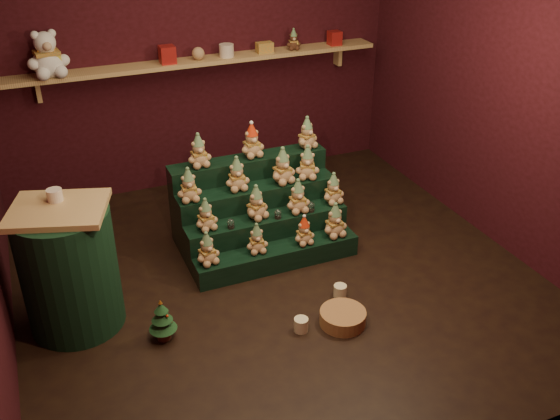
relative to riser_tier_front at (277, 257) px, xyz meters
name	(u,v)px	position (x,y,z in m)	size (l,w,h in m)	color
ground	(278,278)	(-0.06, -0.16, -0.09)	(4.00, 4.00, 0.00)	black
back_wall	(196,46)	(-0.06, 1.89, 1.31)	(4.00, 0.10, 2.80)	black
front_wall	(457,265)	(-0.06, -2.21, 1.31)	(4.00, 0.10, 2.80)	black
right_wall	(509,80)	(1.99, -0.16, 1.31)	(0.10, 4.00, 2.80)	black
back_shelf	(202,61)	(-0.06, 1.72, 1.20)	(3.60, 0.26, 0.24)	tan
riser_tier_front	(277,257)	(0.00, 0.00, 0.00)	(1.40, 0.22, 0.18)	black
riser_tier_midfront	(267,235)	(0.00, 0.22, 0.09)	(1.40, 0.22, 0.36)	black
riser_tier_midback	(258,214)	(0.00, 0.44, 0.18)	(1.40, 0.22, 0.54)	black
riser_tier_back	(249,194)	(0.00, 0.66, 0.27)	(1.40, 0.22, 0.72)	black
teddy_0	(207,248)	(-0.59, 0.01, 0.23)	(0.19, 0.17, 0.27)	tan
teddy_1	(257,238)	(-0.17, 0.01, 0.22)	(0.18, 0.16, 0.25)	tan
teddy_2	(304,230)	(0.23, -0.02, 0.21)	(0.18, 0.16, 0.25)	tan
teddy_3	(335,220)	(0.52, 0.00, 0.24)	(0.21, 0.19, 0.30)	tan
teddy_4	(206,214)	(-0.53, 0.22, 0.40)	(0.19, 0.17, 0.27)	tan
teddy_5	(256,202)	(-0.09, 0.23, 0.42)	(0.21, 0.19, 0.29)	tan
teddy_6	(298,196)	(0.27, 0.20, 0.42)	(0.21, 0.19, 0.29)	tan
teddy_7	(333,188)	(0.62, 0.23, 0.41)	(0.20, 0.18, 0.27)	tan
teddy_8	(189,185)	(-0.60, 0.42, 0.59)	(0.20, 0.18, 0.28)	tan
teddy_9	(237,174)	(-0.17, 0.46, 0.59)	(0.21, 0.19, 0.29)	tan
teddy_10	(283,166)	(0.23, 0.43, 0.61)	(0.22, 0.20, 0.31)	tan
teddy_11	(307,162)	(0.46, 0.43, 0.60)	(0.21, 0.19, 0.29)	tan
teddy_12	(199,150)	(-0.44, 0.65, 0.77)	(0.20, 0.18, 0.28)	tan
teddy_13	(252,140)	(0.04, 0.67, 0.78)	(0.21, 0.19, 0.30)	tan
teddy_14	(307,133)	(0.56, 0.65, 0.77)	(0.20, 0.18, 0.28)	tan
snow_globe_a	(231,224)	(-0.34, 0.16, 0.31)	(0.06, 0.06, 0.08)	black
snow_globe_b	(278,214)	(0.07, 0.16, 0.31)	(0.06, 0.06, 0.08)	black
snow_globe_c	(311,207)	(0.38, 0.16, 0.31)	(0.07, 0.07, 0.09)	black
side_table	(69,268)	(-1.62, -0.11, 0.38)	(0.76, 0.69, 0.96)	tan
table_ornament	(55,195)	(-1.62, -0.01, 0.91)	(0.10, 0.10, 0.08)	beige
mini_christmas_tree	(162,320)	(-1.09, -0.53, 0.07)	(0.20, 0.20, 0.34)	#452518
mug_left	(301,325)	(-0.16, -0.83, -0.04)	(0.10, 0.10, 0.10)	beige
mug_right	(340,291)	(0.29, -0.58, -0.04)	(0.10, 0.10, 0.10)	beige
wicker_basket	(343,317)	(0.15, -0.87, -0.04)	(0.34, 0.34, 0.11)	#A17041
white_bear	(46,48)	(-1.44, 1.68, 1.48)	(0.36, 0.32, 0.50)	white
brown_bear	(293,39)	(0.88, 1.68, 1.33)	(0.14, 0.13, 0.20)	#482618
gift_tin_red_a	(167,55)	(-0.39, 1.69, 1.31)	(0.14, 0.14, 0.16)	#A51C19
gift_tin_cream	(227,50)	(0.18, 1.69, 1.29)	(0.14, 0.14, 0.12)	beige
gift_tin_red_b	(335,38)	(1.34, 1.69, 1.30)	(0.12, 0.12, 0.14)	#A51C19
shelf_plush_ball	(198,53)	(-0.10, 1.69, 1.29)	(0.12, 0.12, 0.12)	tan
scarf_gift_box	(265,47)	(0.57, 1.69, 1.28)	(0.16, 0.10, 0.10)	orange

